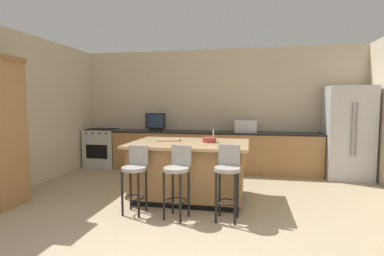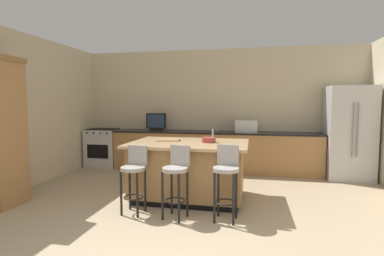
{
  "view_description": "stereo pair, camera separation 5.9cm",
  "coord_description": "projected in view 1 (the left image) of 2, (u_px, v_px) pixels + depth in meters",
  "views": [
    {
      "loc": [
        0.75,
        -2.59,
        1.54
      ],
      "look_at": [
        -0.31,
        2.83,
        1.08
      ],
      "focal_mm": 27.56,
      "sensor_mm": 36.0,
      "label": 1
    },
    {
      "loc": [
        0.8,
        -2.57,
        1.54
      ],
      "look_at": [
        -0.31,
        2.83,
        1.08
      ],
      "focal_mm": 27.56,
      "sensor_mm": 36.0,
      "label": 2
    }
  ],
  "objects": [
    {
      "name": "refrigerator",
      "position": [
        347.0,
        132.0,
        6.06
      ],
      "size": [
        0.87,
        0.82,
        1.89
      ],
      "color": "#B7BABF",
      "rests_on": "ground_plane"
    },
    {
      "name": "wall_back",
      "position": [
        218.0,
        109.0,
        7.0
      ],
      "size": [
        6.96,
        0.12,
        2.81
      ],
      "primitive_type": "cube",
      "color": "beige",
      "rests_on": "ground_plane"
    },
    {
      "name": "bar_stool_left",
      "position": [
        135.0,
        174.0,
        4.13
      ],
      "size": [
        0.34,
        0.35,
        0.94
      ],
      "rotation": [
        0.0,
        0.0,
        -0.08
      ],
      "color": "gray",
      "rests_on": "ground_plane"
    },
    {
      "name": "sink_faucet_island",
      "position": [
        213.0,
        136.0,
        4.66
      ],
      "size": [
        0.02,
        0.02,
        0.22
      ],
      "primitive_type": "cylinder",
      "color": "#B2B2B7",
      "rests_on": "kitchen_island"
    },
    {
      "name": "bar_stool_right",
      "position": [
        228.0,
        175.0,
        3.88
      ],
      "size": [
        0.34,
        0.35,
        0.99
      ],
      "rotation": [
        0.0,
        0.0,
        -0.09
      ],
      "color": "gray",
      "rests_on": "ground_plane"
    },
    {
      "name": "range_oven",
      "position": [
        103.0,
        148.0,
        7.24
      ],
      "size": [
        0.77,
        0.63,
        0.93
      ],
      "color": "#B7BABF",
      "rests_on": "ground_plane"
    },
    {
      "name": "bar_stool_center",
      "position": [
        178.0,
        175.0,
        3.95
      ],
      "size": [
        0.35,
        0.37,
        0.97
      ],
      "rotation": [
        0.0,
        0.0,
        -0.24
      ],
      "color": "gray",
      "rests_on": "ground_plane"
    },
    {
      "name": "cell_phone",
      "position": [
        178.0,
        140.0,
        4.96
      ],
      "size": [
        0.13,
        0.17,
        0.01
      ],
      "primitive_type": "cube",
      "rotation": [
        0.0,
        0.0,
        0.46
      ],
      "color": "black",
      "rests_on": "kitchen_island"
    },
    {
      "name": "tv_monitor",
      "position": [
        155.0,
        123.0,
        6.88
      ],
      "size": [
        0.47,
        0.16,
        0.41
      ],
      "color": "black",
      "rests_on": "counter_back"
    },
    {
      "name": "kitchen_island",
      "position": [
        189.0,
        170.0,
        4.78
      ],
      "size": [
        1.88,
        1.3,
        0.92
      ],
      "color": "black",
      "rests_on": "ground_plane"
    },
    {
      "name": "counter_back",
      "position": [
        213.0,
        151.0,
        6.72
      ],
      "size": [
        4.68,
        0.62,
        0.91
      ],
      "color": "#9E7042",
      "rests_on": "ground_plane"
    },
    {
      "name": "sink_faucet_back",
      "position": [
        217.0,
        126.0,
        6.76
      ],
      "size": [
        0.02,
        0.02,
        0.24
      ],
      "primitive_type": "cylinder",
      "color": "#B2B2B7",
      "rests_on": "counter_back"
    },
    {
      "name": "cutting_board",
      "position": [
        169.0,
        140.0,
        4.96
      ],
      "size": [
        0.41,
        0.33,
        0.02
      ],
      "primitive_type": "cube",
      "rotation": [
        0.0,
        0.0,
        0.19
      ],
      "color": "#A87F51",
      "rests_on": "kitchen_island"
    },
    {
      "name": "fruit_bowl",
      "position": [
        209.0,
        140.0,
        4.73
      ],
      "size": [
        0.22,
        0.22,
        0.08
      ],
      "primitive_type": "cylinder",
      "color": "#993833",
      "rests_on": "kitchen_island"
    },
    {
      "name": "wall_left",
      "position": [
        29.0,
        111.0,
        5.47
      ],
      "size": [
        0.12,
        4.82,
        2.81
      ],
      "primitive_type": "cube",
      "color": "beige",
      "rests_on": "ground_plane"
    },
    {
      "name": "microwave",
      "position": [
        246.0,
        126.0,
        6.53
      ],
      "size": [
        0.48,
        0.36,
        0.27
      ],
      "primitive_type": "cube",
      "color": "#B7BABF",
      "rests_on": "counter_back"
    }
  ]
}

